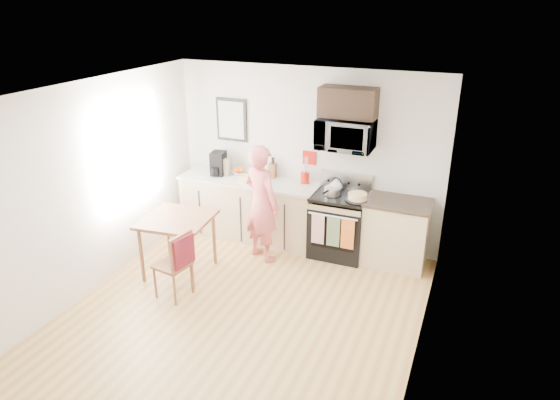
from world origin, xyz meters
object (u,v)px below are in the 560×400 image
at_px(dining_table, 177,224).
at_px(chair, 179,257).
at_px(person, 261,204).
at_px(microwave, 346,134).
at_px(range, 339,226).
at_px(cake, 357,197).

relative_size(dining_table, chair, 0.96).
relative_size(person, dining_table, 1.95).
height_order(microwave, dining_table, microwave).
distance_m(dining_table, chair, 0.67).
bearing_deg(dining_table, range, 35.84).
bearing_deg(range, cake, -25.08).
relative_size(microwave, person, 0.45).
bearing_deg(microwave, person, -147.10).
bearing_deg(chair, range, 60.88).
xyz_separation_m(range, cake, (0.27, -0.13, 0.54)).
height_order(range, person, person).
distance_m(microwave, person, 1.48).
height_order(range, cake, range).
relative_size(range, chair, 1.30).
bearing_deg(microwave, dining_table, -142.06).
relative_size(range, person, 0.69).
relative_size(chair, cake, 2.85).
relative_size(range, dining_table, 1.35).
xyz_separation_m(person, dining_table, (-0.86, -0.80, -0.12)).
bearing_deg(chair, cake, 54.12).
xyz_separation_m(dining_table, cake, (2.10, 1.20, 0.26)).
relative_size(range, cake, 3.70).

